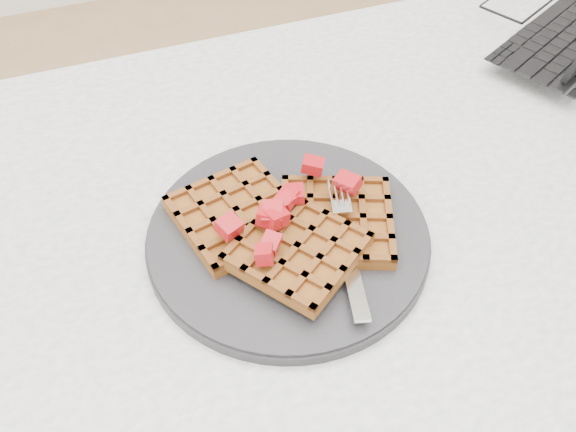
% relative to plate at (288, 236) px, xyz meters
% --- Properties ---
extents(table, '(1.20, 0.80, 0.75)m').
position_rel_plate_xyz_m(table, '(0.15, 0.01, -0.12)').
color(table, silver).
rests_on(table, ground).
extents(plate, '(0.30, 0.30, 0.02)m').
position_rel_plate_xyz_m(plate, '(0.00, 0.00, 0.00)').
color(plate, black).
rests_on(plate, table).
extents(waffles, '(0.24, 0.22, 0.03)m').
position_rel_plate_xyz_m(waffles, '(0.00, -0.00, 0.02)').
color(waffles, brown).
rests_on(waffles, plate).
extents(strawberry_pile, '(0.15, 0.15, 0.02)m').
position_rel_plate_xyz_m(strawberry_pile, '(0.00, -0.00, 0.05)').
color(strawberry_pile, maroon).
rests_on(strawberry_pile, waffles).
extents(fork, '(0.07, 0.18, 0.02)m').
position_rel_plate_xyz_m(fork, '(0.05, -0.04, 0.02)').
color(fork, silver).
rests_on(fork, plate).
extents(laptop, '(0.39, 0.36, 0.22)m').
position_rel_plate_xyz_m(laptop, '(0.52, 0.23, 0.03)').
color(laptop, black).
rests_on(laptop, table).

